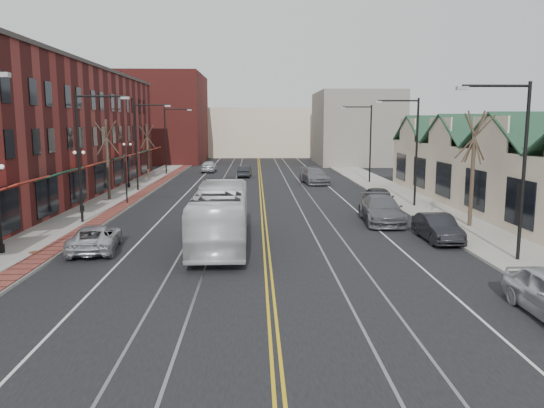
{
  "coord_description": "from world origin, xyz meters",
  "views": [
    {
      "loc": [
        -0.53,
        -17.31,
        6.37
      ],
      "look_at": [
        0.35,
        11.0,
        2.0
      ],
      "focal_mm": 35.0,
      "sensor_mm": 36.0,
      "label": 1
    }
  ],
  "objects": [
    {
      "name": "lamppost_l_3",
      "position": [
        -12.8,
        34.0,
        2.2
      ],
      "size": [
        0.84,
        0.28,
        4.27
      ],
      "color": "black",
      "rests_on": "sidewalk_left"
    },
    {
      "name": "streetlight_l_1",
      "position": [
        -11.05,
        16.0,
        5.03
      ],
      "size": [
        3.33,
        0.25,
        8.0
      ],
      "color": "black",
      "rests_on": "sidewalk_left"
    },
    {
      "name": "building_left",
      "position": [
        -19.0,
        27.0,
        5.5
      ],
      "size": [
        10.0,
        50.0,
        11.0
      ],
      "primitive_type": "cube",
      "color": "maroon",
      "rests_on": "ground"
    },
    {
      "name": "streetlight_r_1",
      "position": [
        11.05,
        22.0,
        5.03
      ],
      "size": [
        3.33,
        0.25,
        8.0
      ],
      "color": "black",
      "rests_on": "sidewalk_right"
    },
    {
      "name": "streetlight_r_0",
      "position": [
        11.05,
        6.0,
        5.03
      ],
      "size": [
        3.33,
        0.25,
        8.0
      ],
      "color": "black",
      "rests_on": "sidewalk_right"
    },
    {
      "name": "sidewalk_right",
      "position": [
        12.0,
        20.0,
        0.07
      ],
      "size": [
        4.0,
        120.0,
        0.15
      ],
      "primitive_type": "cube",
      "color": "gray",
      "rests_on": "ground"
    },
    {
      "name": "parked_car_d",
      "position": [
        8.59,
        21.08,
        0.81
      ],
      "size": [
        2.05,
        4.81,
        1.62
      ],
      "primitive_type": "imported",
      "rotation": [
        0.0,
        0.0,
        -0.03
      ],
      "color": "black",
      "rests_on": "ground"
    },
    {
      "name": "distant_car_right",
      "position": [
        5.62,
        37.8,
        0.83
      ],
      "size": [
        3.02,
        5.94,
        1.65
      ],
      "primitive_type": "imported",
      "rotation": [
        0.0,
        0.0,
        0.13
      ],
      "color": "slate",
      "rests_on": "ground"
    },
    {
      "name": "backdrop_mid",
      "position": [
        0.0,
        85.0,
        4.5
      ],
      "size": [
        22.0,
        14.0,
        9.0
      ],
      "primitive_type": "cube",
      "color": "beige",
      "rests_on": "ground"
    },
    {
      "name": "building_right",
      "position": [
        18.0,
        20.0,
        2.3
      ],
      "size": [
        8.0,
        36.0,
        4.6
      ],
      "primitive_type": "cube",
      "color": "beige",
      "rests_on": "ground"
    },
    {
      "name": "traffic_signal",
      "position": [
        -10.6,
        24.0,
        2.35
      ],
      "size": [
        0.18,
        0.15,
        3.8
      ],
      "color": "black",
      "rests_on": "sidewalk_left"
    },
    {
      "name": "manhole_far",
      "position": [
        -11.2,
        8.0,
        0.16
      ],
      "size": [
        0.6,
        0.6,
        0.02
      ],
      "primitive_type": "cylinder",
      "color": "#592D19",
      "rests_on": "sidewalk_left"
    },
    {
      "name": "sidewalk_left",
      "position": [
        -12.0,
        20.0,
        0.07
      ],
      "size": [
        4.0,
        120.0,
        0.15
      ],
      "primitive_type": "cube",
      "color": "gray",
      "rests_on": "ground"
    },
    {
      "name": "tree_right_mid",
      "position": [
        12.5,
        14.0,
        3.75
      ],
      "size": [
        1.9,
        1.46,
        6.93
      ],
      "color": "#382B21",
      "rests_on": "sidewalk_right"
    },
    {
      "name": "tree_left_near",
      "position": [
        -12.5,
        26.0,
        3.51
      ],
      "size": [
        1.78,
        1.37,
        6.48
      ],
      "color": "#382B21",
      "rests_on": "sidewalk_left"
    },
    {
      "name": "tree_left_far",
      "position": [
        -12.5,
        42.0,
        3.28
      ],
      "size": [
        1.66,
        1.28,
        6.02
      ],
      "color": "#382B21",
      "rests_on": "sidewalk_left"
    },
    {
      "name": "transit_bus",
      "position": [
        -2.35,
        9.98,
        1.56
      ],
      "size": [
        2.75,
        11.26,
        3.13
      ],
      "primitive_type": "imported",
      "rotation": [
        0.0,
        0.0,
        3.15
      ],
      "color": "white",
      "rests_on": "ground"
    },
    {
      "name": "lamppost_l_2",
      "position": [
        -12.8,
        20.0,
        2.2
      ],
      "size": [
        0.84,
        0.28,
        4.27
      ],
      "color": "black",
      "rests_on": "sidewalk_left"
    },
    {
      "name": "backdrop_right",
      "position": [
        15.0,
        65.0,
        5.5
      ],
      "size": [
        12.0,
        16.0,
        11.0
      ],
      "primitive_type": "cube",
      "color": "slate",
      "rests_on": "ground"
    },
    {
      "name": "parked_suv",
      "position": [
        -8.55,
        8.78,
        0.66
      ],
      "size": [
        2.8,
        5.02,
        1.33
      ],
      "primitive_type": "imported",
      "rotation": [
        0.0,
        0.0,
        3.27
      ],
      "color": "#B1B3B9",
      "rests_on": "ground"
    },
    {
      "name": "parked_car_c",
      "position": [
        7.5,
        15.79,
        0.86
      ],
      "size": [
        2.78,
        6.06,
        1.72
      ],
      "primitive_type": "imported",
      "rotation": [
        0.0,
        0.0,
        -0.06
      ],
      "color": "slate",
      "rests_on": "ground"
    },
    {
      "name": "distant_car_far",
      "position": [
        -6.55,
        51.2,
        0.77
      ],
      "size": [
        1.84,
        4.53,
        1.54
      ],
      "primitive_type": "imported",
      "rotation": [
        0.0,
        0.0,
        3.14
      ],
      "color": "#B1B4B9",
      "rests_on": "ground"
    },
    {
      "name": "parked_car_b",
      "position": [
        9.3,
        10.49,
        0.73
      ],
      "size": [
        1.6,
        4.45,
        1.46
      ],
      "primitive_type": "imported",
      "rotation": [
        0.0,
        0.0,
        0.01
      ],
      "color": "black",
      "rests_on": "ground"
    },
    {
      "name": "streetlight_l_3",
      "position": [
        -11.05,
        48.0,
        5.03
      ],
      "size": [
        3.33,
        0.25,
        8.0
      ],
      "color": "black",
      "rests_on": "sidewalk_left"
    },
    {
      "name": "ground",
      "position": [
        0.0,
        0.0,
        0.0
      ],
      "size": [
        160.0,
        160.0,
        0.0
      ],
      "primitive_type": "plane",
      "color": "black",
      "rests_on": "ground"
    },
    {
      "name": "distant_car_left",
      "position": [
        -1.82,
        44.85,
        0.66
      ],
      "size": [
        1.65,
        4.11,
        1.33
      ],
      "primitive_type": "imported",
      "rotation": [
        0.0,
        0.0,
        3.08
      ],
      "color": "#222327",
      "rests_on": "ground"
    },
    {
      "name": "streetlight_l_2",
      "position": [
        -11.05,
        32.0,
        5.03
      ],
      "size": [
        3.33,
        0.25,
        8.0
      ],
      "color": "black",
      "rests_on": "sidewalk_left"
    },
    {
      "name": "backdrop_left",
      "position": [
        -16.0,
        70.0,
        7.0
      ],
      "size": [
        14.0,
        18.0,
        14.0
      ],
      "primitive_type": "cube",
      "color": "maroon",
      "rests_on": "ground"
    },
    {
      "name": "streetlight_r_2",
      "position": [
        11.05,
        38.0,
        5.03
      ],
      "size": [
        3.33,
        0.25,
        8.0
      ],
      "color": "black",
      "rests_on": "sidewalk_right"
    }
  ]
}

